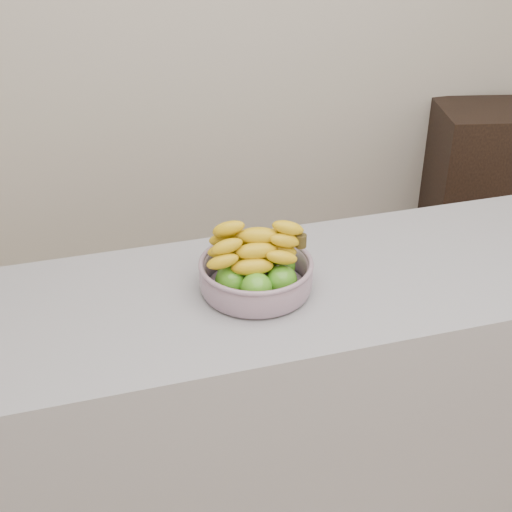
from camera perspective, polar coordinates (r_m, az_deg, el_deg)
The scene contains 3 objects.
counter at distance 2.17m, azimuth 6.05°, elevation -11.70°, with size 2.00×0.60×0.90m, color #929299.
cabinet at distance 3.56m, azimuth 17.43°, elevation 4.68°, with size 0.47×0.38×0.85m, color black.
fruit_bowl at distance 1.80m, azimuth -0.01°, elevation -1.21°, with size 0.29×0.29×0.18m.
Camera 1 is at (-0.66, -0.86, 1.91)m, focal length 50.00 mm.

